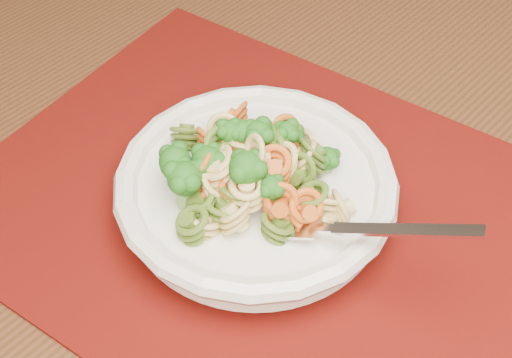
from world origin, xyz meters
The scene contains 5 objects.
dining_table centered at (-0.47, 0.58, 0.64)m, with size 1.54×1.05×0.73m.
placemat centered at (-0.45, 0.52, 0.73)m, with size 0.50×0.39×0.00m, color #4D0E03.
pasta_bowl centered at (-0.46, 0.52, 0.76)m, with size 0.24×0.24×0.05m.
pasta_broccoli_heap centered at (-0.46, 0.52, 0.78)m, with size 0.20×0.20×0.06m, color tan, non-canonical shape.
fork centered at (-0.40, 0.50, 0.77)m, with size 0.19×0.02×0.01m, color silver, non-canonical shape.
Camera 1 is at (-0.21, 0.21, 1.20)m, focal length 50.00 mm.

